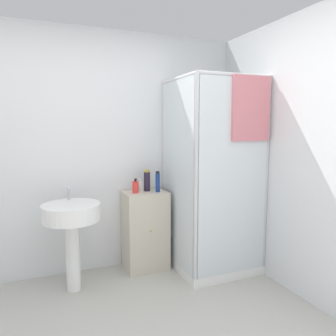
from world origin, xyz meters
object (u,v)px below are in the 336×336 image
at_px(soap_dispenser, 135,187).
at_px(shampoo_bottle_tall_black, 147,181).
at_px(shampoo_bottle_blue, 158,182).
at_px(lotion_bottle_white, 140,186).
at_px(sink, 72,222).

xyz_separation_m(soap_dispenser, shampoo_bottle_tall_black, (0.14, 0.05, 0.05)).
distance_m(shampoo_bottle_blue, lotion_bottle_white, 0.19).
xyz_separation_m(shampoo_bottle_blue, lotion_bottle_white, (-0.16, 0.10, -0.05)).
bearing_deg(sink, shampoo_bottle_tall_black, 16.39).
distance_m(soap_dispenser, shampoo_bottle_blue, 0.24).
bearing_deg(shampoo_bottle_blue, soap_dispenser, 169.92).
relative_size(sink, shampoo_bottle_tall_black, 4.19).
distance_m(shampoo_bottle_tall_black, shampoo_bottle_blue, 0.13).
bearing_deg(soap_dispenser, lotion_bottle_white, 38.51).
xyz_separation_m(sink, shampoo_bottle_tall_black, (0.81, 0.24, 0.29)).
bearing_deg(shampoo_bottle_tall_black, shampoo_bottle_blue, -47.21).
bearing_deg(lotion_bottle_white, soap_dispenser, -141.49).
bearing_deg(shampoo_bottle_blue, sink, -170.82).
xyz_separation_m(sink, lotion_bottle_white, (0.73, 0.24, 0.24)).
relative_size(soap_dispenser, shampoo_bottle_tall_black, 0.67).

